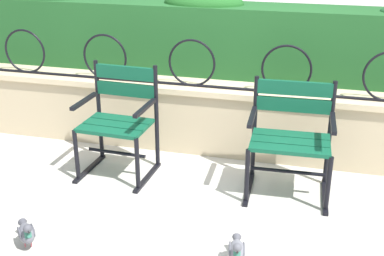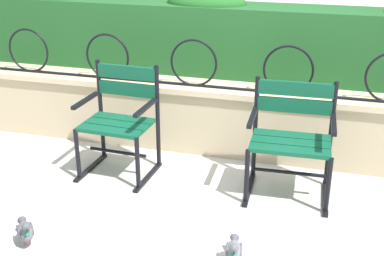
{
  "view_description": "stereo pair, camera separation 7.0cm",
  "coord_description": "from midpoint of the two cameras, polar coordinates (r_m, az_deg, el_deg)",
  "views": [
    {
      "loc": [
        0.88,
        -3.25,
        2.0
      ],
      "look_at": [
        0.0,
        0.12,
        0.55
      ],
      "focal_mm": 47.86,
      "sensor_mm": 36.0,
      "label": 1
    },
    {
      "loc": [
        0.95,
        -3.23,
        2.0
      ],
      "look_at": [
        0.0,
        0.12,
        0.55
      ],
      "focal_mm": 47.86,
      "sensor_mm": 36.0,
      "label": 2
    }
  ],
  "objects": [
    {
      "name": "pigeon_near_chairs",
      "position": [
        3.54,
        -17.54,
        -10.8
      ],
      "size": [
        0.23,
        0.24,
        0.22
      ],
      "color": "#5B5B66",
      "rests_on": "ground"
    },
    {
      "name": "stone_wall",
      "position": [
        4.62,
        3.3,
        1.15
      ],
      "size": [
        6.69,
        0.41,
        0.62
      ],
      "color": "tan",
      "rests_on": "ground"
    },
    {
      "name": "pigeon_far_side",
      "position": [
        3.22,
        5.34,
        -13.4
      ],
      "size": [
        0.13,
        0.29,
        0.22
      ],
      "color": "slate",
      "rests_on": "ground"
    },
    {
      "name": "park_chair_left",
      "position": [
        4.21,
        -7.53,
        1.08
      ],
      "size": [
        0.59,
        0.55,
        0.9
      ],
      "color": "#0F4C33",
      "rests_on": "ground"
    },
    {
      "name": "ground_plane",
      "position": [
        3.91,
        0.02,
        -8.14
      ],
      "size": [
        60.0,
        60.0,
        0.0
      ],
      "primitive_type": "plane",
      "color": "#BCB7AD"
    },
    {
      "name": "iron_arch_fence",
      "position": [
        4.44,
        0.96,
        6.92
      ],
      "size": [
        6.16,
        0.02,
        0.42
      ],
      "color": "black",
      "rests_on": "stone_wall"
    },
    {
      "name": "hedge_row",
      "position": [
        4.84,
        4.07,
        10.21
      ],
      "size": [
        6.55,
        0.49,
        0.77
      ],
      "color": "#1E5123",
      "rests_on": "stone_wall"
    },
    {
      "name": "park_chair_right",
      "position": [
        3.92,
        11.52,
        -0.89
      ],
      "size": [
        0.64,
        0.54,
        0.86
      ],
      "color": "#0F4C33",
      "rests_on": "ground"
    }
  ]
}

